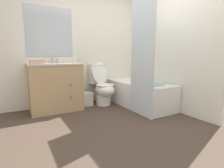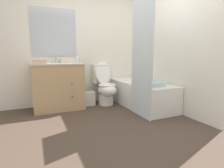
{
  "view_description": "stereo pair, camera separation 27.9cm",
  "coord_description": "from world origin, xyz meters",
  "px_view_note": "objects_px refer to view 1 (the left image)",
  "views": [
    {
      "loc": [
        -1.36,
        -1.83,
        1.0
      ],
      "look_at": [
        0.11,
        0.78,
        0.53
      ],
      "focal_mm": 28.0,
      "sensor_mm": 36.0,
      "label": 1
    },
    {
      "loc": [
        -1.11,
        -1.96,
        1.0
      ],
      "look_at": [
        0.11,
        0.78,
        0.53
      ],
      "focal_mm": 28.0,
      "sensor_mm": 36.0,
      "label": 2
    }
  ],
  "objects_px": {
    "vanity_cabinet": "(56,87)",
    "wastebasket": "(87,99)",
    "bathtub": "(138,94)",
    "bath_towel_folded": "(153,84)",
    "sink_faucet": "(52,61)",
    "toilet": "(102,87)",
    "tissue_box": "(61,61)",
    "soap_dispenser": "(74,59)",
    "hand_towel_folded": "(37,62)"
  },
  "relations": [
    {
      "from": "vanity_cabinet",
      "to": "sink_faucet",
      "type": "xyz_separation_m",
      "value": [
        -0.0,
        0.2,
        0.46
      ]
    },
    {
      "from": "toilet",
      "to": "bathtub",
      "type": "relative_size",
      "value": 0.57
    },
    {
      "from": "wastebasket",
      "to": "bath_towel_folded",
      "type": "relative_size",
      "value": 0.8
    },
    {
      "from": "wastebasket",
      "to": "tissue_box",
      "type": "distance_m",
      "value": 0.92
    },
    {
      "from": "toilet",
      "to": "wastebasket",
      "type": "relative_size",
      "value": 3.22
    },
    {
      "from": "sink_faucet",
      "to": "toilet",
      "type": "height_order",
      "value": "sink_faucet"
    },
    {
      "from": "vanity_cabinet",
      "to": "sink_faucet",
      "type": "bearing_deg",
      "value": 90.0
    },
    {
      "from": "vanity_cabinet",
      "to": "wastebasket",
      "type": "xyz_separation_m",
      "value": [
        0.6,
        -0.0,
        -0.31
      ]
    },
    {
      "from": "vanity_cabinet",
      "to": "hand_towel_folded",
      "type": "height_order",
      "value": "hand_towel_folded"
    },
    {
      "from": "sink_faucet",
      "to": "toilet",
      "type": "bearing_deg",
      "value": -15.98
    },
    {
      "from": "toilet",
      "to": "hand_towel_folded",
      "type": "height_order",
      "value": "hand_towel_folded"
    },
    {
      "from": "wastebasket",
      "to": "vanity_cabinet",
      "type": "bearing_deg",
      "value": 179.55
    },
    {
      "from": "vanity_cabinet",
      "to": "tissue_box",
      "type": "bearing_deg",
      "value": 28.75
    },
    {
      "from": "tissue_box",
      "to": "hand_towel_folded",
      "type": "distance_m",
      "value": 0.5
    },
    {
      "from": "vanity_cabinet",
      "to": "bath_towel_folded",
      "type": "height_order",
      "value": "vanity_cabinet"
    },
    {
      "from": "toilet",
      "to": "wastebasket",
      "type": "bearing_deg",
      "value": 169.73
    },
    {
      "from": "wastebasket",
      "to": "bathtub",
      "type": "bearing_deg",
      "value": -27.35
    },
    {
      "from": "toilet",
      "to": "tissue_box",
      "type": "relative_size",
      "value": 7.54
    },
    {
      "from": "vanity_cabinet",
      "to": "toilet",
      "type": "bearing_deg",
      "value": -3.98
    },
    {
      "from": "toilet",
      "to": "hand_towel_folded",
      "type": "relative_size",
      "value": 3.9
    },
    {
      "from": "wastebasket",
      "to": "hand_towel_folded",
      "type": "distance_m",
      "value": 1.21
    },
    {
      "from": "sink_faucet",
      "to": "bathtub",
      "type": "bearing_deg",
      "value": -24.22
    },
    {
      "from": "vanity_cabinet",
      "to": "sink_faucet",
      "type": "height_order",
      "value": "sink_faucet"
    },
    {
      "from": "soap_dispenser",
      "to": "hand_towel_folded",
      "type": "bearing_deg",
      "value": -160.86
    },
    {
      "from": "tissue_box",
      "to": "soap_dispenser",
      "type": "distance_m",
      "value": 0.26
    },
    {
      "from": "soap_dispenser",
      "to": "bath_towel_folded",
      "type": "xyz_separation_m",
      "value": [
        1.09,
        -1.05,
        -0.42
      ]
    },
    {
      "from": "vanity_cabinet",
      "to": "wastebasket",
      "type": "bearing_deg",
      "value": -0.45
    },
    {
      "from": "wastebasket",
      "to": "tissue_box",
      "type": "height_order",
      "value": "tissue_box"
    },
    {
      "from": "toilet",
      "to": "hand_towel_folded",
      "type": "bearing_deg",
      "value": -174.95
    },
    {
      "from": "tissue_box",
      "to": "bath_towel_folded",
      "type": "distance_m",
      "value": 1.76
    },
    {
      "from": "tissue_box",
      "to": "hand_towel_folded",
      "type": "height_order",
      "value": "tissue_box"
    },
    {
      "from": "vanity_cabinet",
      "to": "wastebasket",
      "type": "height_order",
      "value": "vanity_cabinet"
    },
    {
      "from": "bathtub",
      "to": "sink_faucet",
      "type": "bearing_deg",
      "value": 155.78
    },
    {
      "from": "bathtub",
      "to": "hand_towel_folded",
      "type": "xyz_separation_m",
      "value": [
        -1.85,
        0.32,
        0.67
      ]
    },
    {
      "from": "toilet",
      "to": "hand_towel_folded",
      "type": "distance_m",
      "value": 1.36
    },
    {
      "from": "wastebasket",
      "to": "toilet",
      "type": "bearing_deg",
      "value": -10.27
    },
    {
      "from": "toilet",
      "to": "soap_dispenser",
      "type": "xyz_separation_m",
      "value": [
        -0.54,
        0.13,
        0.57
      ]
    },
    {
      "from": "toilet",
      "to": "sink_faucet",
      "type": "bearing_deg",
      "value": 164.02
    },
    {
      "from": "vanity_cabinet",
      "to": "soap_dispenser",
      "type": "height_order",
      "value": "soap_dispenser"
    },
    {
      "from": "toilet",
      "to": "soap_dispenser",
      "type": "distance_m",
      "value": 0.8
    },
    {
      "from": "vanity_cabinet",
      "to": "sink_faucet",
      "type": "distance_m",
      "value": 0.5
    },
    {
      "from": "bathtub",
      "to": "tissue_box",
      "type": "xyz_separation_m",
      "value": [
        -1.42,
        0.56,
        0.67
      ]
    },
    {
      "from": "bathtub",
      "to": "bath_towel_folded",
      "type": "height_order",
      "value": "bath_towel_folded"
    },
    {
      "from": "vanity_cabinet",
      "to": "hand_towel_folded",
      "type": "bearing_deg",
      "value": -150.36
    },
    {
      "from": "soap_dispenser",
      "to": "hand_towel_folded",
      "type": "height_order",
      "value": "soap_dispenser"
    },
    {
      "from": "sink_faucet",
      "to": "soap_dispenser",
      "type": "relative_size",
      "value": 0.89
    },
    {
      "from": "bathtub",
      "to": "bath_towel_folded",
      "type": "relative_size",
      "value": 4.49
    },
    {
      "from": "toilet",
      "to": "bath_towel_folded",
      "type": "distance_m",
      "value": 1.08
    },
    {
      "from": "bathtub",
      "to": "tissue_box",
      "type": "height_order",
      "value": "tissue_box"
    },
    {
      "from": "sink_faucet",
      "to": "bath_towel_folded",
      "type": "relative_size",
      "value": 0.41
    }
  ]
}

